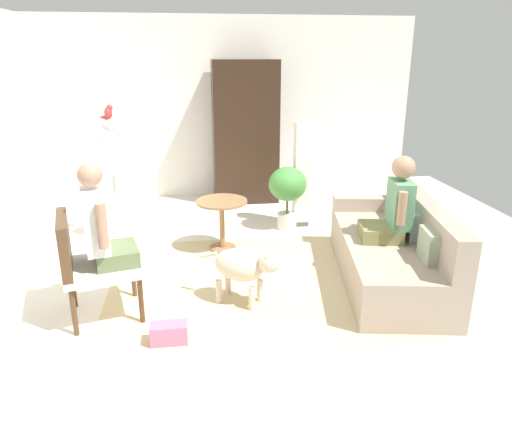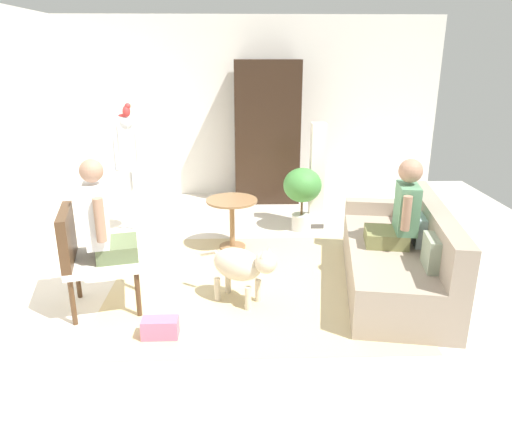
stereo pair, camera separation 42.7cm
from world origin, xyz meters
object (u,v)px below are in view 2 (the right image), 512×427
Objects in this scene: handbag at (160,328)px; couch at (399,258)px; bird_cage_stand at (131,179)px; armoire_cabinet at (267,132)px; dog at (241,265)px; person_on_armchair at (102,220)px; column_lamp at (317,177)px; parrot at (126,111)px; potted_plant at (302,189)px; round_end_table at (232,214)px; person_on_couch at (400,211)px; armchair at (88,251)px.

couch is at bearing 20.85° from handbag.
armoire_cabinet is (1.76, 1.39, 0.35)m from bird_cage_stand.
dog is at bearing -169.50° from couch.
person_on_armchair is 0.64× the size of column_lamp.
dog is at bearing -116.05° from column_lamp.
parrot reaches higher than bird_cage_stand.
round_end_table is at bearing -146.33° from potted_plant.
armoire_cabinet is at bearing 110.90° from couch.
person_on_couch is at bearing -73.48° from column_lamp.
round_end_table is at bearing -24.73° from parrot.
dog is 2.42× the size of handbag.
person_on_couch is 1.56m from dog.
bird_cage_stand reaches higher than person_on_couch.
person_on_couch is at bearing -162.15° from couch.
potted_plant is at bearing 42.62° from armchair.
handbag is (-2.18, -0.83, -0.21)m from couch.
armchair is at bearing -166.61° from person_on_armchair.
round_end_table reaches higher than dog.
parrot reaches higher than potted_plant.
armchair is 0.32m from person_on_armchair.
armoire_cabinet is at bearing 110.14° from person_on_couch.
dog is at bearing 1.36° from person_on_armchair.
person_on_armchair is at bearing -85.16° from parrot.
person_on_couch is at bearing 6.37° from person_on_armchair.
parrot is (-1.24, 0.57, 1.11)m from round_end_table.
person_on_couch is at bearing -66.08° from potted_plant.
column_lamp is at bearing 33.26° from round_end_table.
parrot is 0.21× the size of potted_plant.
potted_plant is at bearing 113.92° from person_on_couch.
armoire_cabinet reaches higher than handbag.
armchair is at bearing -89.54° from parrot.
column_lamp is (2.34, 0.14, -0.03)m from bird_cage_stand.
armchair is 1.14× the size of potted_plant.
round_end_table is at bearing -104.38° from armoire_cabinet.
potted_plant is 2.85m from handbag.
person_on_armchair is 1.07× the size of potted_plant.
parrot reaches higher than round_end_table.
round_end_table is (1.22, 1.35, -0.13)m from armchair.
round_end_table is at bearing 73.29° from handbag.
person_on_armchair is at bearing -173.45° from couch.
dog is 2.24m from column_lamp.
person_on_couch is at bearing 10.29° from dog.
armchair is 0.69× the size of column_lamp.
person_on_armchair is at bearing -173.63° from person_on_couch.
bird_cage_stand is (-0.03, 1.92, 0.15)m from armchair.
parrot is at bearing 155.27° from round_end_table.
bird_cage_stand is 2.34m from column_lamp.
couch reaches higher than round_end_table.
bird_cage_stand is at bearing 95.40° from person_on_armchair.
column_lamp is at bearing 107.84° from couch.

